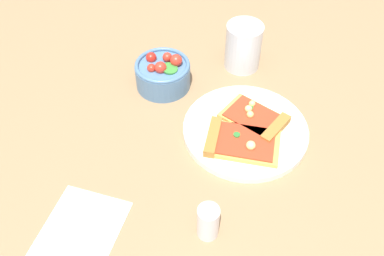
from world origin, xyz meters
TOP-DOWN VIEW (x-y plane):
  - ground_plane at (0.00, 0.00)m, footprint 2.40×2.40m
  - plate at (0.02, 0.02)m, footprint 0.24×0.24m
  - pizza_slice_near at (0.01, -0.02)m, footprint 0.14×0.10m
  - pizza_slice_far at (0.05, 0.04)m, footprint 0.14×0.13m
  - salad_bowl at (-0.15, 0.14)m, footprint 0.11×0.11m
  - soda_glass at (0.01, 0.22)m, footprint 0.08×0.08m
  - paper_napkin at (-0.23, -0.21)m, footprint 0.14×0.16m
  - pepper_shaker at (-0.03, -0.20)m, footprint 0.03×0.03m

SIDE VIEW (x-z plane):
  - ground_plane at x=0.00m, z-range 0.00..0.00m
  - paper_napkin at x=-0.23m, z-range 0.00..0.00m
  - plate at x=0.02m, z-range 0.00..0.01m
  - pizza_slice_near at x=0.01m, z-range 0.01..0.03m
  - pizza_slice_far at x=0.05m, z-range 0.01..0.03m
  - salad_bowl at x=-0.15m, z-range -0.01..0.07m
  - pepper_shaker at x=-0.03m, z-range 0.00..0.08m
  - soda_glass at x=0.01m, z-range 0.00..0.10m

